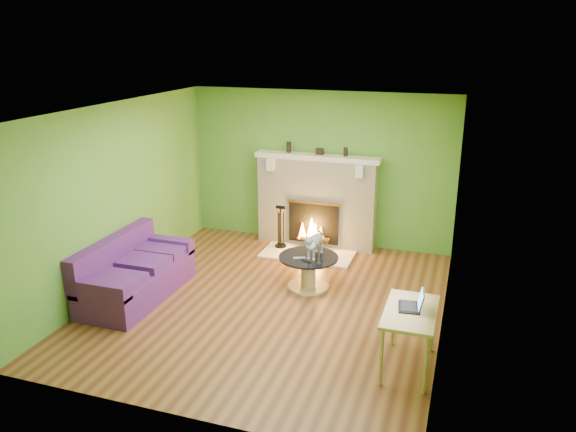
{
  "coord_description": "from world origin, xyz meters",
  "views": [
    {
      "loc": [
        2.39,
        -6.45,
        3.48
      ],
      "look_at": [
        0.12,
        0.4,
        1.12
      ],
      "focal_mm": 35.0,
      "sensor_mm": 36.0,
      "label": 1
    }
  ],
  "objects_px": {
    "cat": "(315,243)",
    "sofa": "(134,274)",
    "desk": "(410,317)",
    "coffee_table": "(308,270)"
  },
  "relations": [
    {
      "from": "desk",
      "to": "cat",
      "type": "bearing_deg",
      "value": 132.45
    },
    {
      "from": "sofa",
      "to": "desk",
      "type": "distance_m",
      "value": 3.87
    },
    {
      "from": "sofa",
      "to": "cat",
      "type": "distance_m",
      "value": 2.55
    },
    {
      "from": "sofa",
      "to": "coffee_table",
      "type": "distance_m",
      "value": 2.43
    },
    {
      "from": "sofa",
      "to": "desk",
      "type": "relative_size",
      "value": 1.97
    },
    {
      "from": "sofa",
      "to": "cat",
      "type": "relative_size",
      "value": 3.04
    },
    {
      "from": "coffee_table",
      "to": "desk",
      "type": "height_order",
      "value": "desk"
    },
    {
      "from": "coffee_table",
      "to": "cat",
      "type": "height_order",
      "value": "cat"
    },
    {
      "from": "cat",
      "to": "sofa",
      "type": "bearing_deg",
      "value": -149.36
    },
    {
      "from": "desk",
      "to": "sofa",
      "type": "bearing_deg",
      "value": 171.04
    }
  ]
}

